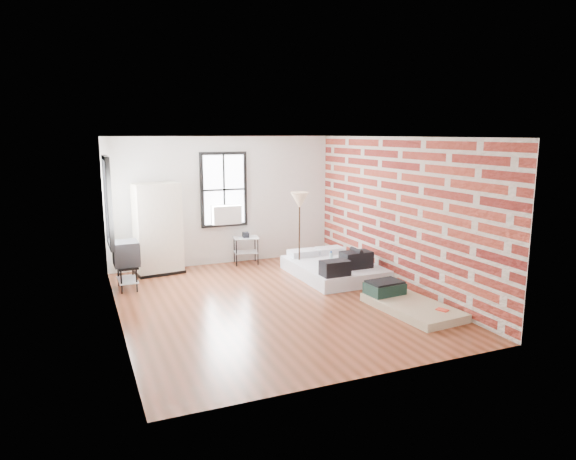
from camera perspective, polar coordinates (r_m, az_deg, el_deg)
name	(u,v)px	position (r m, az deg, el deg)	size (l,w,h in m)	color
ground	(273,302)	(8.90, -1.70, -8.05)	(6.00, 6.00, 0.00)	#582B17
room_shell	(277,199)	(8.92, -1.21, 3.46)	(5.02, 6.02, 2.80)	silver
mattress_main	(335,268)	(10.46, 5.19, -4.19)	(1.55, 2.08, 0.66)	white
mattress_bare	(406,302)	(8.78, 12.93, -7.83)	(1.03, 1.75, 0.36)	tan
wardrobe	(158,229)	(10.81, -14.26, 0.10)	(1.01, 0.67, 1.88)	black
side_table	(246,243)	(11.38, -4.71, -1.40)	(0.60, 0.51, 0.71)	black
floor_lamp	(300,204)	(10.46, 1.29, 2.89)	(0.36, 0.36, 1.68)	black
tv_stand	(126,255)	(9.93, -17.53, -2.70)	(0.46, 0.65, 0.91)	black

